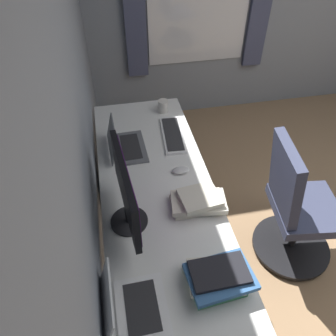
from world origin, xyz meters
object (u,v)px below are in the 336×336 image
(keyboard_main, at_px, (173,135))
(coffee_mug, at_px, (163,106))
(laptop_leftmost, at_px, (123,144))
(mouse_main, at_px, (181,170))
(book_stack_near, at_px, (199,201))
(office_chair, at_px, (295,210))
(drawer_pedestal, at_px, (149,200))
(laptop_left, at_px, (128,306))
(book_stack_far, at_px, (217,277))
(monitor_primary, at_px, (126,191))

(keyboard_main, xyz_separation_m, coffee_mug, (0.32, 0.01, 0.04))
(laptop_leftmost, relative_size, mouse_main, 3.30)
(book_stack_near, height_order, office_chair, office_chair)
(drawer_pedestal, bearing_deg, laptop_left, 167.02)
(keyboard_main, height_order, coffee_mug, coffee_mug)
(mouse_main, bearing_deg, book_stack_far, 179.55)
(book_stack_near, distance_m, office_chair, 0.77)
(book_stack_far, distance_m, coffee_mug, 1.44)
(drawer_pedestal, distance_m, office_chair, 1.00)
(drawer_pedestal, bearing_deg, keyboard_main, -44.67)
(keyboard_main, xyz_separation_m, book_stack_far, (-1.12, 0.03, 0.04))
(laptop_left, bearing_deg, mouse_main, -27.22)
(laptop_leftmost, distance_m, laptop_left, 1.10)
(laptop_left, relative_size, keyboard_main, 0.69)
(book_stack_near, bearing_deg, book_stack_far, 174.95)
(laptop_leftmost, distance_m, book_stack_near, 0.68)
(book_stack_far, bearing_deg, monitor_primary, 39.18)
(laptop_leftmost, height_order, book_stack_near, laptop_leftmost)
(drawer_pedestal, distance_m, laptop_left, 1.07)
(laptop_leftmost, height_order, laptop_left, laptop_left)
(keyboard_main, height_order, office_chair, office_chair)
(drawer_pedestal, height_order, monitor_primary, monitor_primary)
(laptop_left, bearing_deg, monitor_primary, -7.01)
(drawer_pedestal, distance_m, book_stack_near, 0.65)
(book_stack_near, xyz_separation_m, coffee_mug, (0.98, 0.02, 0.01))
(laptop_leftmost, relative_size, laptop_left, 1.16)
(book_stack_far, relative_size, coffee_mug, 2.63)
(monitor_primary, height_order, laptop_leftmost, monitor_primary)
(book_stack_near, bearing_deg, coffee_mug, 0.92)
(monitor_primary, xyz_separation_m, book_stack_far, (-0.43, -0.35, -0.18))
(drawer_pedestal, height_order, book_stack_near, book_stack_near)
(mouse_main, distance_m, coffee_mug, 0.69)
(office_chair, bearing_deg, laptop_left, 116.89)
(laptop_leftmost, xyz_separation_m, keyboard_main, (0.08, -0.35, -0.04))
(book_stack_far, bearing_deg, book_stack_near, -5.05)
(coffee_mug, height_order, office_chair, office_chair)
(monitor_primary, relative_size, office_chair, 0.58)
(laptop_left, xyz_separation_m, keyboard_main, (1.18, -0.44, -0.04))
(monitor_primary, bearing_deg, keyboard_main, -28.71)
(drawer_pedestal, xyz_separation_m, book_stack_near, (-0.44, -0.23, 0.42))
(laptop_leftmost, distance_m, office_chair, 1.22)
(laptop_leftmost, distance_m, mouse_main, 0.44)
(laptop_leftmost, bearing_deg, laptop_left, 175.33)
(laptop_leftmost, bearing_deg, keyboard_main, -76.88)
(laptop_leftmost, bearing_deg, coffee_mug, -40.61)
(book_stack_near, bearing_deg, monitor_primary, 94.86)
(monitor_primary, bearing_deg, drawer_pedestal, -18.77)
(book_stack_near, bearing_deg, keyboard_main, 0.65)
(office_chair, bearing_deg, book_stack_far, 125.51)
(coffee_mug, bearing_deg, laptop_leftmost, 139.39)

